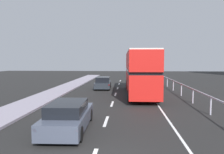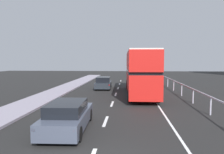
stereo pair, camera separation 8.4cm
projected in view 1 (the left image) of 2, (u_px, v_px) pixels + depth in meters
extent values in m
cube|color=silver|center=(106.00, 121.00, 11.51)|extent=(0.16, 2.01, 0.01)
cube|color=silver|center=(112.00, 104.00, 16.09)|extent=(0.16, 2.01, 0.01)
cube|color=silver|center=(116.00, 94.00, 20.68)|extent=(0.16, 2.01, 0.01)
cube|color=silver|center=(118.00, 88.00, 25.27)|extent=(0.16, 2.01, 0.01)
cube|color=silver|center=(119.00, 84.00, 29.86)|extent=(0.16, 2.01, 0.01)
cube|color=silver|center=(120.00, 81.00, 34.44)|extent=(0.16, 2.01, 0.01)
cube|color=silver|center=(160.00, 108.00, 14.79)|extent=(0.12, 46.00, 0.01)
cube|color=#B1ADBF|center=(201.00, 93.00, 14.50)|extent=(0.08, 42.00, 0.08)
cylinder|color=#B1ADBF|center=(211.00, 106.00, 12.81)|extent=(0.10, 0.10, 1.09)
cylinder|color=#B1ADBF|center=(193.00, 96.00, 16.29)|extent=(0.10, 0.10, 1.09)
cylinder|color=#B1ADBF|center=(181.00, 90.00, 19.77)|extent=(0.10, 0.10, 1.09)
cylinder|color=#B1ADBF|center=(173.00, 86.00, 23.25)|extent=(0.10, 0.10, 1.09)
cylinder|color=#B1ADBF|center=(167.00, 82.00, 26.73)|extent=(0.10, 0.10, 1.09)
cylinder|color=#B1ADBF|center=(163.00, 80.00, 30.21)|extent=(0.10, 0.10, 1.09)
cylinder|color=#B1ADBF|center=(159.00, 78.00, 33.69)|extent=(0.10, 0.10, 1.09)
cube|color=red|center=(140.00, 81.00, 20.46)|extent=(2.70, 11.02, 1.87)
cube|color=black|center=(140.00, 70.00, 20.38)|extent=(2.71, 10.58, 0.24)
cube|color=red|center=(140.00, 61.00, 20.31)|extent=(2.70, 11.02, 1.60)
cube|color=silver|center=(140.00, 52.00, 20.24)|extent=(2.64, 10.80, 0.10)
cube|color=black|center=(136.00, 76.00, 25.89)|extent=(2.20, 0.09, 1.31)
cube|color=yellow|center=(136.00, 57.00, 25.71)|extent=(1.46, 0.07, 0.28)
cylinder|color=black|center=(127.00, 84.00, 24.64)|extent=(0.30, 1.01, 1.00)
cylinder|color=black|center=(147.00, 85.00, 24.53)|extent=(0.30, 1.01, 1.00)
cylinder|color=black|center=(129.00, 96.00, 16.71)|extent=(0.30, 1.01, 1.00)
cylinder|color=black|center=(158.00, 96.00, 16.60)|extent=(0.30, 1.01, 1.00)
cube|color=#414758|center=(69.00, 119.00, 10.09)|extent=(1.92, 4.49, 0.68)
cube|color=black|center=(68.00, 108.00, 9.82)|extent=(1.64, 2.49, 0.51)
cube|color=red|center=(34.00, 130.00, 7.93)|extent=(0.16, 0.07, 0.12)
cube|color=red|center=(76.00, 131.00, 7.87)|extent=(0.16, 0.07, 0.12)
cylinder|color=black|center=(61.00, 115.00, 11.64)|extent=(0.22, 0.65, 0.64)
cylinder|color=black|center=(90.00, 115.00, 11.58)|extent=(0.22, 0.65, 0.64)
cylinder|color=black|center=(41.00, 134.00, 8.62)|extent=(0.22, 0.65, 0.64)
cylinder|color=black|center=(80.00, 134.00, 8.57)|extent=(0.22, 0.65, 0.64)
cube|color=#232930|center=(103.00, 84.00, 24.78)|extent=(1.91, 4.08, 0.63)
cube|color=black|center=(103.00, 79.00, 24.54)|extent=(1.62, 2.27, 0.58)
cube|color=red|center=(95.00, 85.00, 22.82)|extent=(0.16, 0.07, 0.12)
cube|color=red|center=(109.00, 85.00, 22.78)|extent=(0.16, 0.07, 0.12)
cylinder|color=black|center=(97.00, 85.00, 26.11)|extent=(0.23, 0.65, 0.64)
cylinder|color=black|center=(110.00, 85.00, 26.07)|extent=(0.23, 0.65, 0.64)
cylinder|color=black|center=(95.00, 87.00, 23.52)|extent=(0.23, 0.65, 0.64)
cylinder|color=black|center=(109.00, 87.00, 23.48)|extent=(0.23, 0.65, 0.64)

